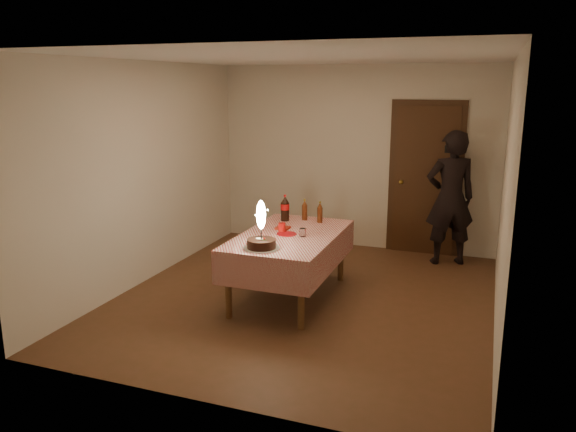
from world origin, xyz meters
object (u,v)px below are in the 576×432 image
(birthday_cake, at_px, (261,237))
(cola_bottle, at_px, (285,208))
(photographer, at_px, (450,198))
(red_cup, at_px, (282,227))
(clear_cup, at_px, (303,232))
(amber_bottle_left, at_px, (305,210))
(amber_bottle_right, at_px, (320,213))
(dining_table, at_px, (290,243))
(red_plate, at_px, (287,234))

(birthday_cake, distance_m, cola_bottle, 1.17)
(photographer, bearing_deg, red_cup, -132.14)
(birthday_cake, height_order, photographer, photographer)
(clear_cup, height_order, amber_bottle_left, amber_bottle_left)
(clear_cup, bearing_deg, birthday_cake, -113.53)
(amber_bottle_right, bearing_deg, red_cup, -116.11)
(red_cup, bearing_deg, dining_table, -27.49)
(red_cup, bearing_deg, amber_bottle_left, 84.63)
(cola_bottle, bearing_deg, clear_cup, -54.46)
(cola_bottle, xyz_separation_m, amber_bottle_right, (0.42, 0.06, -0.03))
(dining_table, height_order, clear_cup, clear_cup)
(red_plate, bearing_deg, photographer, 50.57)
(cola_bottle, distance_m, amber_bottle_left, 0.24)
(dining_table, bearing_deg, red_cup, 152.51)
(dining_table, xyz_separation_m, photographer, (1.54, 1.88, 0.25))
(birthday_cake, distance_m, red_cup, 0.67)
(dining_table, xyz_separation_m, amber_bottle_left, (-0.05, 0.68, 0.22))
(red_cup, bearing_deg, red_plate, -42.22)
(birthday_cake, bearing_deg, red_cup, 92.98)
(cola_bottle, bearing_deg, photographer, 36.53)
(red_plate, height_order, amber_bottle_left, amber_bottle_left)
(photographer, bearing_deg, red_plate, -129.43)
(cola_bottle, bearing_deg, dining_table, -64.73)
(birthday_cake, xyz_separation_m, clear_cup, (0.24, 0.56, -0.07))
(dining_table, distance_m, red_cup, 0.20)
(cola_bottle, distance_m, amber_bottle_right, 0.42)
(amber_bottle_right, height_order, photographer, photographer)
(red_plate, xyz_separation_m, amber_bottle_left, (-0.03, 0.69, 0.11))
(amber_bottle_right, relative_size, photographer, 0.14)
(dining_table, distance_m, cola_bottle, 0.66)
(birthday_cake, relative_size, amber_bottle_right, 1.91)
(dining_table, relative_size, clear_cup, 19.11)
(amber_bottle_right, bearing_deg, clear_cup, -89.24)
(birthday_cake, height_order, red_cup, birthday_cake)
(amber_bottle_left, bearing_deg, birthday_cake, -91.04)
(clear_cup, bearing_deg, red_plate, 172.33)
(amber_bottle_left, relative_size, photographer, 0.14)
(red_plate, xyz_separation_m, clear_cup, (0.19, -0.03, 0.04))
(amber_bottle_left, relative_size, amber_bottle_right, 1.00)
(dining_table, relative_size, red_plate, 7.82)
(red_plate, relative_size, amber_bottle_left, 0.86)
(red_cup, distance_m, amber_bottle_right, 0.62)
(birthday_cake, xyz_separation_m, red_plate, (0.05, 0.59, -0.11))
(birthday_cake, relative_size, cola_bottle, 1.54)
(amber_bottle_left, bearing_deg, red_plate, -87.66)
(cola_bottle, bearing_deg, red_cup, -73.33)
(amber_bottle_left, xyz_separation_m, photographer, (1.59, 1.21, 0.03))
(red_plate, bearing_deg, birthday_cake, -95.04)
(clear_cup, xyz_separation_m, amber_bottle_right, (-0.01, 0.66, 0.07))
(dining_table, distance_m, birthday_cake, 0.65)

